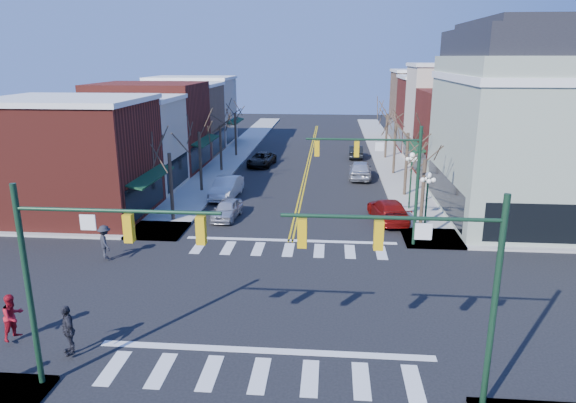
% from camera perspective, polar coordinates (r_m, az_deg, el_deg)
% --- Properties ---
extents(ground, '(160.00, 160.00, 0.00)m').
position_cam_1_polar(ground, '(24.66, -1.16, -10.59)').
color(ground, black).
rests_on(ground, ground).
extents(sidewalk_left, '(3.50, 70.00, 0.15)m').
position_cam_1_polar(sidewalk_left, '(44.75, -9.69, 1.50)').
color(sidewalk_left, '#9E9B93').
rests_on(sidewalk_left, ground).
extents(sidewalk_right, '(3.50, 70.00, 0.15)m').
position_cam_1_polar(sidewalk_right, '(43.82, 13.07, 1.01)').
color(sidewalk_right, '#9E9B93').
rests_on(sidewalk_right, ground).
extents(bldg_left_brick_a, '(10.00, 8.50, 8.00)m').
position_cam_1_polar(bldg_left_brick_a, '(38.78, -22.74, 4.23)').
color(bldg_left_brick_a, maroon).
rests_on(bldg_left_brick_a, ground).
extents(bldg_left_stucco_a, '(10.00, 7.00, 7.50)m').
position_cam_1_polar(bldg_left_stucco_a, '(45.72, -18.32, 5.93)').
color(bldg_left_stucco_a, '#C2B4A0').
rests_on(bldg_left_stucco_a, ground).
extents(bldg_left_brick_b, '(10.00, 9.00, 8.50)m').
position_cam_1_polar(bldg_left_brick_b, '(53.01, -15.04, 8.00)').
color(bldg_left_brick_b, maroon).
rests_on(bldg_left_brick_b, ground).
extents(bldg_left_tan, '(10.00, 7.50, 7.80)m').
position_cam_1_polar(bldg_left_tan, '(60.82, -12.42, 8.78)').
color(bldg_left_tan, '#856349').
rests_on(bldg_left_tan, ground).
extents(bldg_left_stucco_b, '(10.00, 8.00, 8.20)m').
position_cam_1_polar(bldg_left_stucco_b, '(68.20, -10.52, 9.77)').
color(bldg_left_stucco_b, '#C2B4A0').
rests_on(bldg_left_stucco_b, ground).
extents(bldg_right_brick_a, '(10.00, 8.50, 8.00)m').
position_cam_1_polar(bldg_right_brick_a, '(49.98, 20.18, 6.84)').
color(bldg_right_brick_a, maroon).
rests_on(bldg_right_brick_a, ground).
extents(bldg_right_stucco, '(10.00, 7.00, 10.00)m').
position_cam_1_polar(bldg_right_stucco, '(57.31, 18.30, 9.05)').
color(bldg_right_stucco, '#C2B4A0').
rests_on(bldg_right_stucco, ground).
extents(bldg_right_brick_b, '(10.00, 8.00, 8.50)m').
position_cam_1_polar(bldg_right_brick_b, '(64.67, 16.76, 9.19)').
color(bldg_right_brick_b, maroon).
rests_on(bldg_right_brick_b, ground).
extents(bldg_right_tan, '(10.00, 8.00, 9.00)m').
position_cam_1_polar(bldg_right_tan, '(72.46, 15.51, 10.13)').
color(bldg_right_tan, '#856349').
rests_on(bldg_right_tan, ground).
extents(victorian_corner, '(12.25, 14.25, 13.30)m').
position_cam_1_polar(victorian_corner, '(39.35, 26.14, 7.94)').
color(victorian_corner, '#97A38D').
rests_on(victorian_corner, ground).
extents(traffic_mast_near_left, '(6.60, 0.28, 7.20)m').
position_cam_1_polar(traffic_mast_near_left, '(17.71, -22.16, -6.10)').
color(traffic_mast_near_left, '#14331E').
rests_on(traffic_mast_near_left, ground).
extents(traffic_mast_near_right, '(6.60, 0.28, 7.20)m').
position_cam_1_polar(traffic_mast_near_right, '(16.17, 15.97, -7.59)').
color(traffic_mast_near_right, '#14331E').
rests_on(traffic_mast_near_right, ground).
extents(traffic_mast_far_right, '(6.60, 0.28, 7.20)m').
position_cam_1_polar(traffic_mast_far_right, '(30.19, 10.82, 3.57)').
color(traffic_mast_far_right, '#14331E').
rests_on(traffic_mast_far_right, ground).
extents(lamppost_corner, '(0.36, 0.36, 4.33)m').
position_cam_1_polar(lamppost_corner, '(32.04, 15.19, 0.78)').
color(lamppost_corner, '#14331E').
rests_on(lamppost_corner, ground).
extents(lamppost_midblock, '(0.36, 0.36, 4.33)m').
position_cam_1_polar(lamppost_midblock, '(38.27, 13.53, 3.30)').
color(lamppost_midblock, '#14331E').
rests_on(lamppost_midblock, ground).
extents(tree_left_a, '(0.24, 0.24, 4.76)m').
position_cam_1_polar(tree_left_a, '(35.72, -12.84, 1.50)').
color(tree_left_a, '#382B21').
rests_on(tree_left_a, ground).
extents(tree_left_b, '(0.24, 0.24, 5.04)m').
position_cam_1_polar(tree_left_b, '(43.19, -9.71, 4.31)').
color(tree_left_b, '#382B21').
rests_on(tree_left_b, ground).
extents(tree_left_c, '(0.24, 0.24, 4.55)m').
position_cam_1_polar(tree_left_c, '(50.88, -7.48, 5.84)').
color(tree_left_c, '#382B21').
rests_on(tree_left_c, ground).
extents(tree_left_d, '(0.24, 0.24, 4.90)m').
position_cam_1_polar(tree_left_d, '(58.59, -5.84, 7.37)').
color(tree_left_d, '#382B21').
rests_on(tree_left_d, ground).
extents(tree_right_a, '(0.24, 0.24, 4.62)m').
position_cam_1_polar(tree_right_a, '(34.61, 14.74, 0.80)').
color(tree_right_a, '#382B21').
rests_on(tree_right_a, ground).
extents(tree_right_b, '(0.24, 0.24, 5.18)m').
position_cam_1_polar(tree_right_b, '(42.25, 13.00, 3.97)').
color(tree_right_b, '#382B21').
rests_on(tree_right_b, ground).
extents(tree_right_c, '(0.24, 0.24, 4.83)m').
position_cam_1_polar(tree_right_c, '(50.07, 11.75, 5.65)').
color(tree_right_c, '#382B21').
rests_on(tree_right_c, ground).
extents(tree_right_d, '(0.24, 0.24, 4.97)m').
position_cam_1_polar(tree_right_d, '(57.91, 10.86, 7.11)').
color(tree_right_d, '#382B21').
rests_on(tree_right_d, ground).
extents(car_left_near, '(1.90, 4.02, 1.33)m').
position_cam_1_polar(car_left_near, '(36.11, -6.80, -0.87)').
color(car_left_near, '#BCBBC0').
rests_on(car_left_near, ground).
extents(car_left_mid, '(2.06, 5.13, 1.66)m').
position_cam_1_polar(car_left_mid, '(41.47, -6.87, 1.55)').
color(car_left_mid, silver).
rests_on(car_left_mid, ground).
extents(car_left_far, '(2.82, 5.19, 1.38)m').
position_cam_1_polar(car_left_far, '(53.43, -2.96, 4.70)').
color(car_left_far, black).
rests_on(car_left_far, ground).
extents(car_right_near, '(2.81, 5.49, 1.52)m').
position_cam_1_polar(car_right_near, '(35.98, 11.09, -0.96)').
color(car_right_near, maroon).
rests_on(car_right_near, ground).
extents(car_right_mid, '(2.32, 5.15, 1.72)m').
position_cam_1_polar(car_right_mid, '(48.10, 8.04, 3.53)').
color(car_right_mid, silver).
rests_on(car_right_mid, ground).
extents(car_right_far, '(1.56, 4.25, 1.39)m').
position_cam_1_polar(car_right_far, '(58.16, 7.55, 5.50)').
color(car_right_far, black).
rests_on(car_right_far, ground).
extents(pedestrian_red_b, '(0.97, 1.09, 1.88)m').
position_cam_1_polar(pedestrian_red_b, '(23.38, -28.25, -11.20)').
color(pedestrian_red_b, '#A8121F').
rests_on(pedestrian_red_b, sidewalk_left).
extents(pedestrian_dark_a, '(1.11, 1.18, 1.96)m').
position_cam_1_polar(pedestrian_dark_a, '(21.41, -23.25, -12.94)').
color(pedestrian_dark_a, black).
rests_on(pedestrian_dark_a, sidewalk_left).
extents(pedestrian_dark_b, '(1.30, 1.41, 1.90)m').
position_cam_1_polar(pedestrian_dark_b, '(30.14, -19.67, -4.25)').
color(pedestrian_dark_b, black).
rests_on(pedestrian_dark_b, sidewalk_left).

